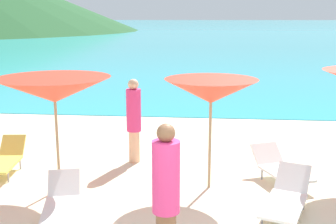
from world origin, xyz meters
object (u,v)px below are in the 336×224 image
Objects in this scene: lounge_chair_8 at (280,167)px; lounge_chair_10 at (286,197)px; umbrella_3 at (54,90)px; lounge_chair_6 at (6,159)px; beachgoer_1 at (134,118)px; beachgoer_0 at (166,191)px; umbrella_4 at (211,91)px; lounge_chair_9 at (61,205)px.

lounge_chair_8 is 0.91× the size of lounge_chair_10.
lounge_chair_8 is at bearing 106.06° from lounge_chair_10.
umbrella_3 is 1.37× the size of lounge_chair_8.
beachgoer_1 is at bearing 13.67° from lounge_chair_6.
umbrella_3 is 1.45× the size of lounge_chair_6.
beachgoer_0 is (3.70, -3.04, 0.71)m from lounge_chair_6.
umbrella_4 is 1.11× the size of beachgoer_1.
umbrella_4 is at bearing 164.33° from lounge_chair_10.
umbrella_4 reaches higher than lounge_chair_9.
umbrella_3 is 1.25× the size of lounge_chair_10.
lounge_chair_8 is 4.27m from lounge_chair_9.
beachgoer_0 is 1.01× the size of beachgoer_1.
lounge_chair_6 is at bearing 151.76° from umbrella_3.
umbrella_3 reaches higher than lounge_chair_8.
lounge_chair_6 is (-4.25, 0.38, -1.57)m from umbrella_4.
beachgoer_1 is at bearing 141.56° from umbrella_4.
beachgoer_1 is at bearing -119.65° from beachgoer_0.
beachgoer_0 is at bearing -45.09° from umbrella_3.
lounge_chair_10 is 2.64m from beachgoer_0.
umbrella_3 is at bearing 96.71° from lounge_chair_9.
lounge_chair_9 is 0.88× the size of beachgoer_1.
lounge_chair_6 is at bearing -84.87° from beachgoer_0.
umbrella_3 is at bearing -172.23° from umbrella_4.
umbrella_4 is at bearing 7.77° from umbrella_3.
umbrella_4 is 4.55m from lounge_chair_6.
umbrella_4 reaches higher than lounge_chair_10.
lounge_chair_8 is (5.64, 0.05, -0.01)m from lounge_chair_6.
lounge_chair_8 is 1.36m from lounge_chair_10.
lounge_chair_8 is at bearing 14.94° from lounge_chair_9.
umbrella_3 is 2.12m from lounge_chair_9.
lounge_chair_6 reaches higher than lounge_chair_8.
lounge_chair_10 is 0.91× the size of beachgoer_1.
lounge_chair_8 is 0.82× the size of beachgoer_0.
umbrella_3 is at bearing -34.98° from lounge_chair_6.
lounge_chair_6 is 2.80m from lounge_chair_9.
umbrella_4 is 2.15m from lounge_chair_8.
lounge_chair_9 is 0.97× the size of lounge_chair_10.
umbrella_3 is at bearing 167.11° from lounge_chair_8.
umbrella_3 is 1.02× the size of umbrella_4.
lounge_chair_9 is at bearing 105.19° from beachgoer_1.
lounge_chair_10 is (5.55, -1.31, -0.04)m from lounge_chair_6.
lounge_chair_9 is (1.92, -2.04, -0.02)m from lounge_chair_6.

